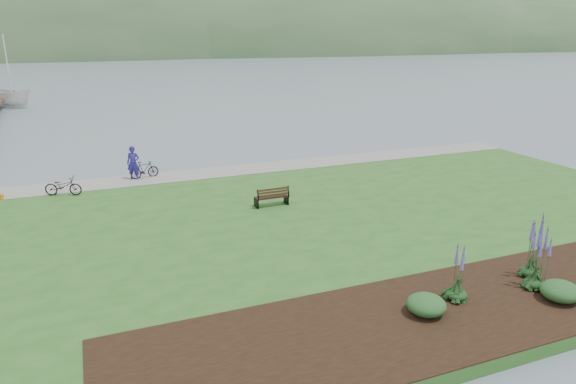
% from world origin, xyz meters
% --- Properties ---
extents(ground, '(600.00, 600.00, 0.00)m').
position_xyz_m(ground, '(0.00, 0.00, 0.00)').
color(ground, slate).
rests_on(ground, ground).
extents(lawn, '(34.00, 20.00, 0.40)m').
position_xyz_m(lawn, '(0.00, -2.00, 0.20)').
color(lawn, '#285B20').
rests_on(lawn, ground).
extents(shoreline_path, '(34.00, 2.20, 0.03)m').
position_xyz_m(shoreline_path, '(0.00, 6.90, 0.42)').
color(shoreline_path, gray).
rests_on(shoreline_path, lawn).
extents(garden_bed, '(24.00, 4.40, 0.04)m').
position_xyz_m(garden_bed, '(3.00, -9.80, 0.42)').
color(garden_bed, black).
rests_on(garden_bed, lawn).
extents(far_hillside, '(580.00, 80.00, 38.00)m').
position_xyz_m(far_hillside, '(20.00, 170.00, 0.00)').
color(far_hillside, '#345731').
rests_on(far_hillside, ground).
extents(park_bench, '(1.48, 0.63, 0.91)m').
position_xyz_m(park_bench, '(-1.04, 0.42, 0.85)').
color(park_bench, black).
rests_on(park_bench, lawn).
extents(person, '(0.89, 0.75, 2.08)m').
position_xyz_m(person, '(-6.24, 7.10, 1.44)').
color(person, navy).
rests_on(person, lawn).
extents(bicycle_a, '(1.16, 1.82, 0.90)m').
position_xyz_m(bicycle_a, '(-9.61, 5.55, 0.85)').
color(bicycle_a, black).
rests_on(bicycle_a, lawn).
extents(bicycle_b, '(0.76, 1.57, 0.91)m').
position_xyz_m(bicycle_b, '(-5.69, 7.20, 0.85)').
color(bicycle_b, black).
rests_on(bicycle_b, lawn).
extents(sailboat, '(13.06, 13.07, 24.14)m').
position_xyz_m(sailboat, '(-15.22, 43.10, 0.00)').
color(sailboat, silver).
rests_on(sailboat, ground).
extents(pannier, '(0.24, 0.29, 0.27)m').
position_xyz_m(pannier, '(-12.29, 5.89, 0.54)').
color(pannier, '#C48717').
rests_on(pannier, lawn).
extents(echium_0, '(0.62, 0.62, 2.09)m').
position_xyz_m(echium_0, '(3.59, -9.70, 1.33)').
color(echium_0, '#133414').
rests_on(echium_0, garden_bed).
extents(echium_1, '(0.62, 0.62, 2.30)m').
position_xyz_m(echium_1, '(4.08, -9.07, 1.38)').
color(echium_1, '#133414').
rests_on(echium_1, garden_bed).
extents(echium_4, '(0.62, 0.62, 1.99)m').
position_xyz_m(echium_4, '(0.97, -9.39, 1.18)').
color(echium_4, '#133414').
rests_on(echium_4, garden_bed).
extents(shrub_0, '(1.07, 1.07, 0.54)m').
position_xyz_m(shrub_0, '(-0.32, -9.72, 0.71)').
color(shrub_0, '#1E4C21').
rests_on(shrub_0, garden_bed).
extents(shrub_1, '(1.10, 1.10, 0.55)m').
position_xyz_m(shrub_1, '(3.68, -10.52, 0.72)').
color(shrub_1, '#1E4C21').
rests_on(shrub_1, garden_bed).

